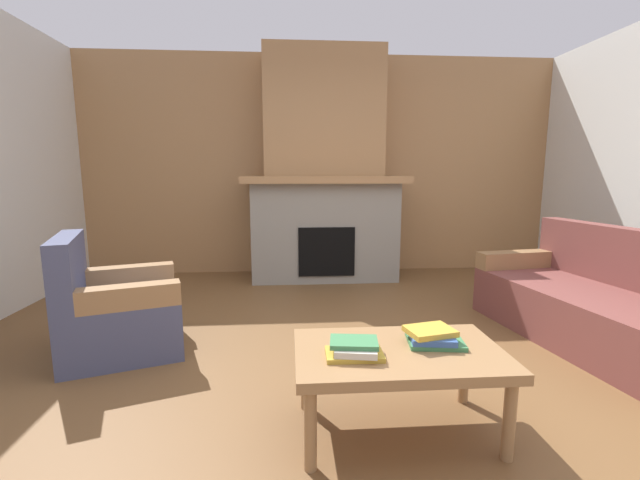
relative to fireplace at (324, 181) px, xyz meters
The scene contains 8 objects.
ground 2.87m from the fireplace, 90.00° to the right, with size 9.00×9.00×0.00m, color brown.
wall_back_wood_panel 0.42m from the fireplace, 90.00° to the left, with size 6.00×0.12×2.70m, color #A87A4C.
fireplace is the anchor object (origin of this frame).
couch 3.02m from the fireplace, 49.00° to the right, with size 1.09×1.90×0.85m.
armchair 2.80m from the fireplace, 128.78° to the right, with size 0.96×0.96×0.85m.
coffee_table 3.26m from the fireplace, 88.17° to the right, with size 1.00×0.60×0.43m.
book_stack_near_edge 3.29m from the fireplace, 92.18° to the right, with size 0.27×0.23×0.07m.
book_stack_center 3.19m from the fireplace, 84.79° to the right, with size 0.30×0.24×0.08m.
Camera 1 is at (-0.42, -2.40, 1.27)m, focal length 23.45 mm.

